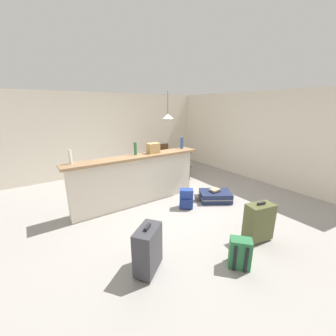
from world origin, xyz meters
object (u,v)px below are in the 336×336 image
Objects in this scene: dining_table at (170,155)px; backpack_blue at (186,199)px; backpack_green at (240,253)px; suitcase_upright_olive at (259,222)px; suitcase_upright_charcoal at (148,249)px; book_stack at (215,190)px; bottle_white at (70,157)px; bottle_green at (135,149)px; grocery_bag at (153,148)px; dining_chair_far_side at (161,155)px; dining_chair_near_partition at (180,163)px; pendant_lamp at (168,116)px; bottle_blue at (182,143)px; suitcase_flat_navy at (215,196)px.

dining_table is 2.34m from backpack_blue.
backpack_green is 0.77m from suitcase_upright_olive.
dining_table is 3.69m from suitcase_upright_olive.
book_stack is (2.31, 1.02, -0.08)m from suitcase_upright_charcoal.
bottle_white is 3.31m from dining_table.
dining_table is at bearing 34.76° from bottle_green.
grocery_bag is 0.28× the size of dining_chair_far_side.
dining_chair_near_partition is at bearing 28.49° from grocery_bag.
dining_chair_far_side is at bearing 29.81° from bottle_white.
backpack_green is at bearing -127.35° from book_stack.
backpack_blue is 0.78m from book_stack.
grocery_bag reaches higher than suitcase_upright_olive.
bottle_green is at bearing -144.47° from pendant_lamp.
bottle_blue is at bearing -125.51° from dining_chair_near_partition.
suitcase_upright_charcoal is at bearing 166.81° from suitcase_upright_olive.
bottle_white is 0.96× the size of bottle_blue.
bottle_green is 0.40× the size of suitcase_upright_olive.
suitcase_upright_olive is (-0.67, -3.56, -1.49)m from pendant_lamp.
bottle_blue is 2.98m from suitcase_upright_charcoal.
bottle_white is 1.05× the size of book_stack.
bottle_white is 0.28× the size of dining_chair_far_side.
dining_table is at bearing 21.83° from bottle_white.
dining_chair_far_side is at bearing 84.19° from book_stack.
bottle_blue is at bearing 83.28° from suitcase_upright_olive.
dining_table is 2.20m from book_stack.
bottle_white is 0.39× the size of suitcase_upright_charcoal.
grocery_bag reaches higher than dining_chair_far_side.
backpack_green is 1.70× the size of book_stack.
dining_chair_far_side reaches higher than dining_table.
backpack_green is 2.07m from book_stack.
pendant_lamp is 3.91m from suitcase_upright_olive.
bottle_blue is at bearing -0.73° from bottle_green.
suitcase_upright_olive is at bearing -80.97° from backpack_blue.
backpack_green is (-1.53, -4.34, -0.31)m from dining_chair_far_side.
bottle_white is at bearing 156.90° from backpack_blue.
backpack_green is 1.00× the size of backpack_blue.
book_stack is (-0.24, -2.15, -0.40)m from dining_table.
bottle_blue is 1.05× the size of grocery_bag.
dining_chair_far_side is at bearing 70.56° from backpack_green.
bottle_blue reaches higher than suitcase_upright_olive.
bottle_green is 0.64× the size of backpack_blue.
pendant_lamp reaches higher than backpack_green.
dining_table is at bearing 83.62° from book_stack.
backpack_blue is (-1.05, -2.61, -0.31)m from dining_chair_far_side.
pendant_lamp is at bearing 44.98° from grocery_bag.
suitcase_upright_charcoal is 1.00× the size of suitcase_upright_olive.
suitcase_upright_charcoal is (-2.06, -1.96, -0.90)m from bottle_blue.
bottle_green is 2.32m from suitcase_upright_charcoal.
bottle_blue is 1.49m from suitcase_flat_navy.
bottle_green is 0.24× the size of dining_table.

